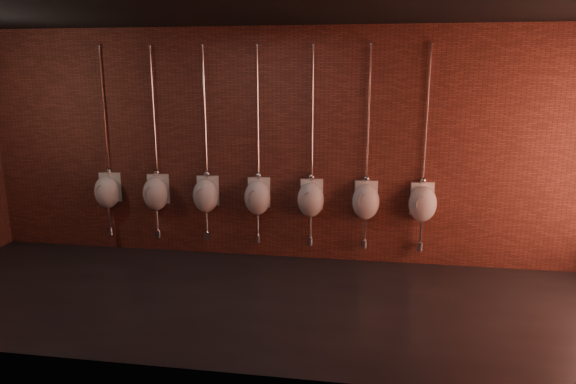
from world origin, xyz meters
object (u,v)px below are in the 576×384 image
Objects in this scene: urinal_0 at (107,191)px; urinal_4 at (311,198)px; urinal_2 at (206,194)px; urinal_3 at (257,196)px; urinal_1 at (156,193)px; urinal_6 at (423,202)px; urinal_5 at (366,200)px.

urinal_0 is 1.00× the size of urinal_4.
urinal_2 is at bearing 180.00° from urinal_4.
urinal_3 is 0.75m from urinal_4.
urinal_0 is 2.99m from urinal_4.
urinal_0 and urinal_1 have the same top height.
urinal_3 and urinal_6 have the same top height.
urinal_1 is 2.99m from urinal_5.
urinal_2 is 1.00× the size of urinal_3.
urinal_0 is at bearing 180.00° from urinal_3.
urinal_1 is at bearing 180.00° from urinal_2.
urinal_2 and urinal_4 have the same top height.
urinal_6 is at bearing 0.00° from urinal_1.
urinal_6 is (2.99, 0.00, 0.00)m from urinal_2.
urinal_2 is 1.00× the size of urinal_6.
urinal_0 is 1.00× the size of urinal_5.
urinal_5 is at bearing 0.00° from urinal_0.
urinal_4 is at bearing 0.00° from urinal_2.
urinal_6 is at bearing 0.00° from urinal_0.
urinal_2 is at bearing 0.00° from urinal_0.
urinal_6 is at bearing 0.00° from urinal_4.
urinal_1 is 1.50m from urinal_3.
urinal_2 is 1.00× the size of urinal_5.
urinal_1 is 1.00× the size of urinal_5.
urinal_0 is 1.00× the size of urinal_2.
urinal_2 is 0.75m from urinal_3.
urinal_6 is (4.49, 0.00, 0.00)m from urinal_0.
urinal_1 is at bearing 180.00° from urinal_6.
urinal_5 is (2.25, 0.00, 0.00)m from urinal_2.
urinal_2 is (0.75, 0.00, 0.00)m from urinal_1.
urinal_4 is at bearing 180.00° from urinal_6.
urinal_3 is at bearing 180.00° from urinal_4.
urinal_4 is at bearing 0.00° from urinal_0.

